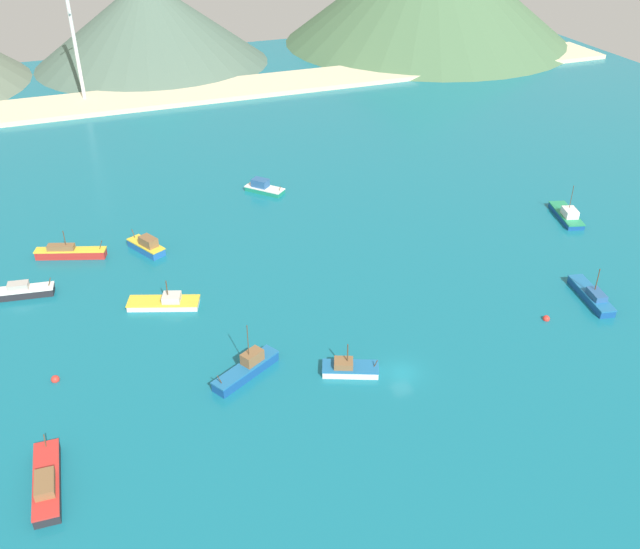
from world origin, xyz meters
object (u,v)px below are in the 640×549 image
object	(u,v)px
fishing_boat_3	(567,215)
radio_tower	(72,29)
fishing_boat_2	(349,368)
fishing_boat_8	(165,302)
buoy_1	(546,319)
fishing_boat_9	(147,246)
fishing_boat_5	(247,368)
fishing_boat_10	(25,291)
fishing_boat_4	(70,252)
fishing_boat_6	(47,482)
fishing_boat_7	(263,188)
buoy_0	(55,379)
fishing_boat_1	(592,295)

from	to	relation	value
fishing_boat_3	radio_tower	bearing A→B (deg)	127.41
fishing_boat_2	fishing_boat_8	xyz separation A→B (m)	(-18.78, 22.75, -0.05)
fishing_boat_3	fishing_boat_8	distance (m)	70.55
radio_tower	fishing_boat_3	bearing A→B (deg)	-52.59
buoy_1	radio_tower	bearing A→B (deg)	113.13
fishing_boat_9	buoy_1	distance (m)	61.99
fishing_boat_5	fishing_boat_10	world-z (taller)	fishing_boat_5
fishing_boat_8	radio_tower	world-z (taller)	radio_tower
fishing_boat_2	radio_tower	world-z (taller)	radio_tower
fishing_boat_4	fishing_boat_6	xyz separation A→B (m)	(-5.41, -47.92, -0.07)
fishing_boat_7	radio_tower	distance (m)	73.72
buoy_0	fishing_boat_9	bearing A→B (deg)	61.11
fishing_boat_1	buoy_0	xyz separation A→B (m)	(-73.09, 8.53, -0.58)
fishing_boat_10	buoy_0	size ratio (longest dim) A/B	7.66
fishing_boat_1	fishing_boat_6	bearing A→B (deg)	-173.28
fishing_boat_3	buoy_0	size ratio (longest dim) A/B	9.73
fishing_boat_5	fishing_boat_7	size ratio (longest dim) A/B	1.31
fishing_boat_6	buoy_0	bearing A→B (deg)	84.78
fishing_boat_2	fishing_boat_10	world-z (taller)	fishing_boat_2
fishing_boat_7	fishing_boat_8	size ratio (longest dim) A/B	0.70
fishing_boat_4	fishing_boat_5	bearing A→B (deg)	-63.89
fishing_boat_5	buoy_1	xyz separation A→B (m)	(41.74, -3.22, -0.80)
fishing_boat_3	fishing_boat_5	world-z (taller)	fishing_boat_5
fishing_boat_3	fishing_boat_4	bearing A→B (deg)	168.59
fishing_boat_2	buoy_1	xyz separation A→B (m)	(29.81, 0.89, -0.52)
fishing_boat_1	buoy_0	size ratio (longest dim) A/B	9.81
fishing_boat_7	fishing_boat_9	bearing A→B (deg)	-147.84
fishing_boat_2	fishing_boat_10	size ratio (longest dim) A/B	0.94
fishing_boat_9	buoy_1	world-z (taller)	fishing_boat_9
fishing_boat_8	radio_tower	bearing A→B (deg)	91.59
fishing_boat_8	fishing_boat_9	size ratio (longest dim) A/B	1.40
fishing_boat_2	fishing_boat_5	distance (m)	12.62
fishing_boat_3	fishing_boat_10	world-z (taller)	fishing_boat_3
fishing_boat_1	fishing_boat_3	bearing A→B (deg)	60.23
fishing_boat_5	fishing_boat_10	bearing A→B (deg)	131.58
buoy_1	fishing_boat_5	bearing A→B (deg)	175.59
fishing_boat_5	fishing_boat_7	distance (m)	53.32
buoy_1	fishing_boat_10	bearing A→B (deg)	154.67
fishing_boat_3	buoy_1	xyz separation A→B (m)	(-21.91, -24.39, -0.60)
fishing_boat_3	fishing_boat_7	size ratio (longest dim) A/B	1.38
fishing_boat_7	radio_tower	world-z (taller)	radio_tower
fishing_boat_4	fishing_boat_8	distance (m)	22.39
radio_tower	buoy_1	bearing A→B (deg)	-66.87
fishing_boat_5	fishing_boat_7	world-z (taller)	fishing_boat_5
fishing_boat_1	buoy_1	distance (m)	9.23
fishing_boat_7	buoy_0	size ratio (longest dim) A/B	7.04
fishing_boat_7	buoy_1	size ratio (longest dim) A/B	7.57
fishing_boat_3	fishing_boat_9	world-z (taller)	fishing_boat_3
fishing_boat_6	fishing_boat_5	bearing A→B (deg)	23.01
radio_tower	fishing_boat_7	bearing A→B (deg)	-68.03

